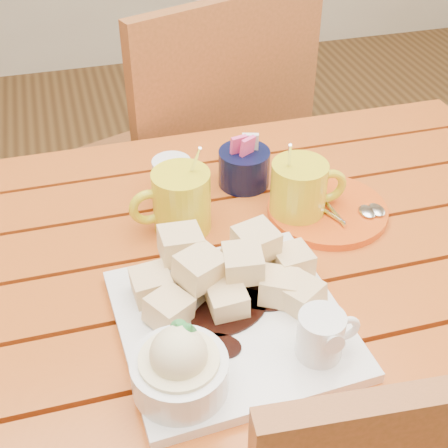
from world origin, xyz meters
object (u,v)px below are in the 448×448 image
object	(u,v)px
coffee_mug_right	(300,190)
chair_far	(200,162)
orange_saucer	(328,210)
coffee_mug_left	(180,200)
table	(211,326)
dessert_plate	(223,318)

from	to	relation	value
coffee_mug_right	chair_far	world-z (taller)	chair_far
coffee_mug_right	chair_far	size ratio (longest dim) A/B	0.15
orange_saucer	coffee_mug_left	bearing A→B (deg)	173.06
table	coffee_mug_left	size ratio (longest dim) A/B	8.18
table	orange_saucer	world-z (taller)	orange_saucer
chair_far	coffee_mug_left	bearing A→B (deg)	53.49
table	coffee_mug_right	bearing A→B (deg)	29.43
table	dessert_plate	distance (m)	0.18
table	chair_far	bearing A→B (deg)	77.93
dessert_plate	chair_far	distance (m)	0.79
table	orange_saucer	distance (m)	0.26
dessert_plate	table	bearing A→B (deg)	83.79
dessert_plate	chair_far	bearing A→B (deg)	78.85
table	orange_saucer	bearing A→B (deg)	22.03
dessert_plate	orange_saucer	size ratio (longest dim) A/B	1.55
dessert_plate	chair_far	world-z (taller)	chair_far
dessert_plate	coffee_mug_left	size ratio (longest dim) A/B	2.01
coffee_mug_right	orange_saucer	bearing A→B (deg)	-8.12
dessert_plate	chair_far	size ratio (longest dim) A/B	0.31
coffee_mug_right	orange_saucer	size ratio (longest dim) A/B	0.76
orange_saucer	chair_far	size ratio (longest dim) A/B	0.20
chair_far	coffee_mug_right	bearing A→B (deg)	73.88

